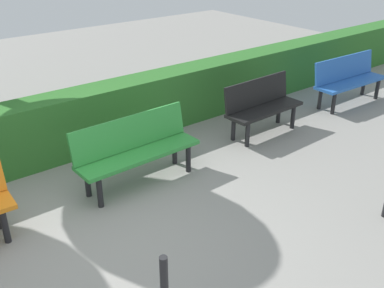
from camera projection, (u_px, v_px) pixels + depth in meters
The scene contains 5 objects.
ground_plane at pixel (108, 241), 4.71m from camera, with size 20.51×20.51×0.00m, color gray.
bench_blue at pixel (348, 78), 8.19m from camera, with size 1.61×0.51×0.86m.
bench_black at pixel (262, 104), 6.99m from camera, with size 1.37×0.49×0.86m.
bench_green at pixel (136, 147), 5.62m from camera, with size 1.64×0.49×0.86m.
hedge_row at pixel (95, 118), 6.58m from camera, with size 16.51×0.53×0.90m, color #2D6B28.
Camera 1 is at (1.64, 3.52, 2.99)m, focal length 41.82 mm.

